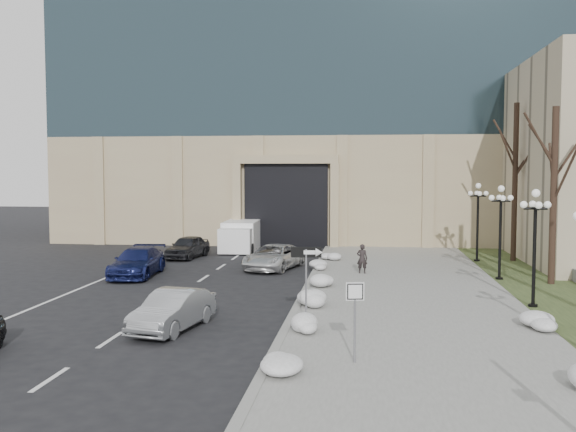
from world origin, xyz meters
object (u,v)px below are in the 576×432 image
object	(u,v)px
car_b	(173,310)
keep_sign	(355,305)
car_d	(274,257)
car_e	(187,247)
lamppost_b	(535,232)
lamppost_d	(478,211)
box_truck	(241,236)
one_way_sign	(311,262)
car_c	(137,262)
lamppost_c	(501,220)
pedestrian	(362,259)

from	to	relation	value
car_b	keep_sign	size ratio (longest dim) A/B	1.74
car_d	car_e	world-z (taller)	car_e
lamppost_b	lamppost_d	xyz separation A→B (m)	(0.00, 13.00, 0.00)
keep_sign	box_truck	bearing A→B (deg)	98.25
car_b	car_d	distance (m)	14.11
keep_sign	lamppost_b	world-z (taller)	lamppost_b
car_e	lamppost_d	xyz separation A→B (m)	(17.75, 0.03, 2.37)
car_e	keep_sign	bearing A→B (deg)	-54.71
one_way_sign	keep_sign	world-z (taller)	one_way_sign
keep_sign	car_c	bearing A→B (deg)	119.46
lamppost_c	one_way_sign	bearing A→B (deg)	-126.80
lamppost_c	box_truck	bearing A→B (deg)	144.08
car_b	car_e	bearing A→B (deg)	114.96
lamppost_b	lamppost_c	size ratio (longest dim) A/B	1.00
car_b	lamppost_b	world-z (taller)	lamppost_b
car_e	car_d	bearing A→B (deg)	-24.52
keep_sign	lamppost_c	world-z (taller)	lamppost_c
car_c	lamppost_b	distance (m)	19.46
car_d	box_truck	world-z (taller)	box_truck
car_b	one_way_sign	world-z (taller)	one_way_sign
pedestrian	lamppost_b	world-z (taller)	lamppost_b
one_way_sign	keep_sign	size ratio (longest dim) A/B	1.22
car_d	lamppost_b	xyz separation A→B (m)	(11.68, -9.05, 2.39)
car_d	box_truck	size ratio (longest dim) A/B	0.77
car_b	car_c	distance (m)	12.02
lamppost_c	car_c	bearing A→B (deg)	-177.93
one_way_sign	keep_sign	bearing A→B (deg)	-73.21
lamppost_c	car_e	bearing A→B (deg)	159.96
car_d	lamppost_b	bearing A→B (deg)	-23.38
car_d	one_way_sign	bearing A→B (deg)	-62.30
car_d	lamppost_b	distance (m)	14.97
keep_sign	lamppost_d	world-z (taller)	lamppost_d
car_c	car_d	world-z (taller)	car_c
car_e	box_truck	size ratio (longest dim) A/B	0.65
car_c	lamppost_c	size ratio (longest dim) A/B	1.06
car_e	lamppost_c	distance (m)	19.04
car_e	keep_sign	xyz separation A→B (m)	(10.86, -21.38, 1.05)
lamppost_b	lamppost_c	world-z (taller)	same
box_truck	lamppost_c	world-z (taller)	lamppost_c
car_c	lamppost_b	bearing A→B (deg)	-20.92
car_b	keep_sign	world-z (taller)	keep_sign
car_d	lamppost_c	xyz separation A→B (m)	(11.68, -2.55, 2.39)
one_way_sign	lamppost_c	distance (m)	14.06
pedestrian	one_way_sign	distance (m)	12.40
keep_sign	lamppost_d	distance (m)	22.53
car_b	car_e	distance (m)	18.53
car_b	box_truck	size ratio (longest dim) A/B	0.65
car_d	one_way_sign	size ratio (longest dim) A/B	1.69
box_truck	lamppost_b	size ratio (longest dim) A/B	1.35
car_e	box_truck	xyz separation A→B (m)	(2.56, 4.53, 0.27)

